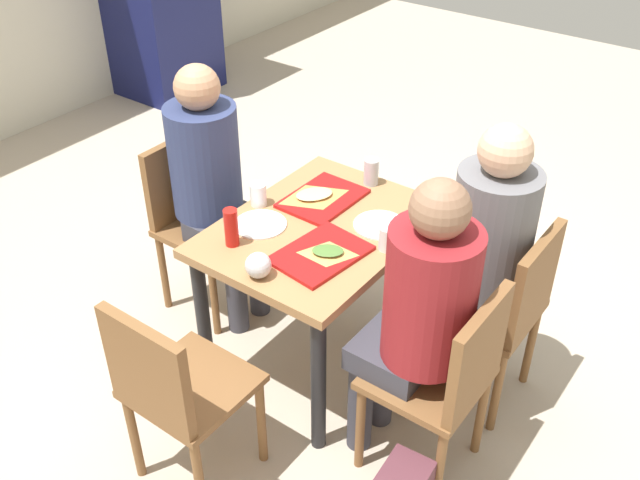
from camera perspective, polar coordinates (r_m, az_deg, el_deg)
The scene contains 20 objects.
ground_plane at distance 3.45m, azimuth 0.00°, elevation -9.11°, with size 10.00×10.00×0.02m, color #B7A893.
main_table at distance 3.05m, azimuth 0.00°, elevation -0.65°, with size 0.96×0.73×0.73m.
chair_near_left at distance 2.67m, azimuth 10.04°, elevation -10.44°, with size 0.40×0.40×0.86m.
chair_near_right at distance 3.01m, azimuth 14.36°, elevation -5.00°, with size 0.40×0.40×0.86m.
chair_far_side at distance 3.53m, azimuth -9.81°, elevation 2.14°, with size 0.40×0.40×0.86m.
chair_left_end at distance 2.64m, azimuth -11.43°, elevation -11.31°, with size 0.40×0.40×0.86m.
person_in_red at distance 2.55m, azimuth 7.81°, elevation -5.27°, with size 0.32×0.42×1.27m.
person_in_brown_jacket at distance 2.91m, azimuth 12.55°, elevation -0.26°, with size 0.32×0.42×1.27m.
person_far_side at distance 3.32m, azimuth -8.50°, elevation 4.96°, with size 0.32×0.42×1.27m.
tray_red_near at distance 2.81m, azimuth 0.05°, elevation -1.11°, with size 0.36×0.26×0.02m, color #B21414.
tray_red_far at distance 3.15m, azimuth 0.22°, elevation 3.29°, with size 0.36×0.26×0.02m, color #B21414.
paper_plate_center at distance 3.00m, azimuth -4.72°, elevation 1.23°, with size 0.22×0.22×0.01m, color white.
paper_plate_near_edge at distance 3.00m, azimuth 4.73°, elevation 1.18°, with size 0.22×0.22×0.01m, color white.
pizza_slice_a at distance 2.79m, azimuth 0.62°, elevation -0.95°, with size 0.19×0.21×0.02m.
pizza_slice_b at distance 3.14m, azimuth -0.46°, elevation 3.53°, with size 0.28×0.26×0.02m.
plastic_cup_a at distance 3.11m, azimuth -4.86°, elevation 3.58°, with size 0.07×0.07×0.10m, color white.
plastic_cup_b at distance 2.84m, azimuth 5.32°, elevation 0.15°, with size 0.07×0.07×0.10m, color white.
soda_can at distance 3.26m, azimuth 4.04°, elevation 5.36°, with size 0.07×0.07×0.12m, color #B7BCC6.
condiment_bottle at distance 2.85m, azimuth -6.99°, elevation 0.99°, with size 0.06×0.06×0.16m, color red.
foil_bundle at distance 2.69m, azimuth -4.88°, elevation -1.99°, with size 0.10×0.10×0.10m, color silver.
Camera 1 is at (-2.00, -1.48, 2.38)m, focal length 40.73 mm.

